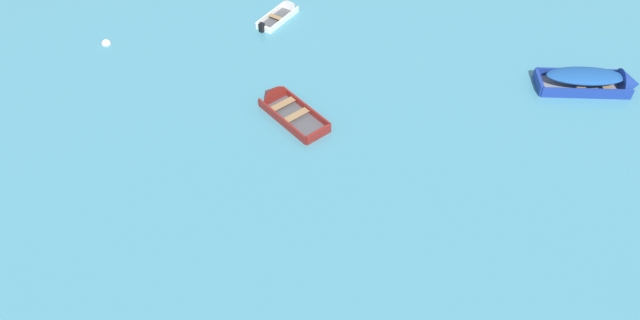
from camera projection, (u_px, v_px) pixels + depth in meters
name	position (u px, v px, depth m)	size (l,w,h in m)	color
rowboat_white_midfield_left	(285.00, 12.00, 31.54)	(2.62, 2.65, 0.86)	#4C4C51
rowboat_deep_blue_far_back	(600.00, 81.00, 27.00)	(4.74, 2.48, 1.38)	gray
rowboat_maroon_distant_center	(280.00, 103.00, 26.25)	(2.92, 3.89, 1.25)	#4C4C51
mooring_buoy_outer_edge	(106.00, 44.00, 29.74)	(0.44, 0.44, 0.44)	silver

